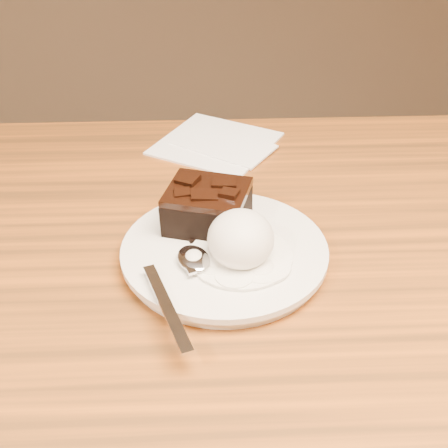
{
  "coord_description": "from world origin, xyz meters",
  "views": [
    {
      "loc": [
        -0.14,
        -0.44,
        1.14
      ],
      "look_at": [
        -0.12,
        0.06,
        0.79
      ],
      "focal_mm": 47.01,
      "sensor_mm": 36.0,
      "label": 1
    }
  ],
  "objects_px": {
    "spoon": "(194,260)",
    "ice_cream_scoop": "(241,239)",
    "plate": "(224,254)",
    "napkin": "(216,142)",
    "brownie": "(208,209)"
  },
  "relations": [
    {
      "from": "brownie",
      "to": "napkin",
      "type": "xyz_separation_m",
      "value": [
        0.02,
        0.23,
        -0.03
      ]
    },
    {
      "from": "ice_cream_scoop",
      "to": "plate",
      "type": "bearing_deg",
      "value": 128.72
    },
    {
      "from": "brownie",
      "to": "spoon",
      "type": "relative_size",
      "value": 0.47
    },
    {
      "from": "brownie",
      "to": "spoon",
      "type": "xyz_separation_m",
      "value": [
        -0.02,
        -0.07,
        -0.01
      ]
    },
    {
      "from": "ice_cream_scoop",
      "to": "napkin",
      "type": "distance_m",
      "value": 0.29
    },
    {
      "from": "plate",
      "to": "napkin",
      "type": "height_order",
      "value": "plate"
    },
    {
      "from": "plate",
      "to": "brownie",
      "type": "relative_size",
      "value": 2.57
    },
    {
      "from": "plate",
      "to": "brownie",
      "type": "distance_m",
      "value": 0.05
    },
    {
      "from": "brownie",
      "to": "ice_cream_scoop",
      "type": "distance_m",
      "value": 0.07
    },
    {
      "from": "plate",
      "to": "spoon",
      "type": "distance_m",
      "value": 0.04
    },
    {
      "from": "spoon",
      "to": "ice_cream_scoop",
      "type": "bearing_deg",
      "value": -9.57
    },
    {
      "from": "plate",
      "to": "spoon",
      "type": "height_order",
      "value": "spoon"
    },
    {
      "from": "ice_cream_scoop",
      "to": "spoon",
      "type": "distance_m",
      "value": 0.05
    },
    {
      "from": "ice_cream_scoop",
      "to": "napkin",
      "type": "relative_size",
      "value": 0.48
    },
    {
      "from": "plate",
      "to": "spoon",
      "type": "xyz_separation_m",
      "value": [
        -0.03,
        -0.03,
        0.01
      ]
    }
  ]
}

